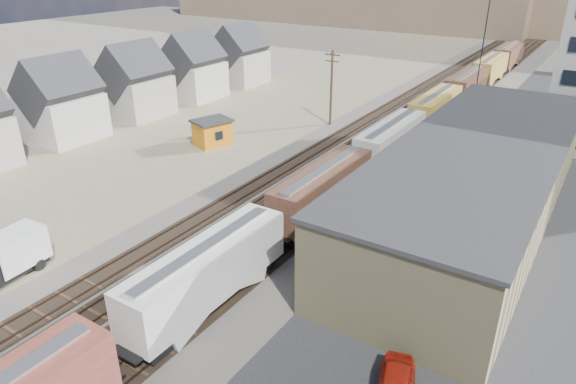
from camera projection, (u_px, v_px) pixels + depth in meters
The scene contains 12 objects.
ground at pixel (140, 309), 34.09m from camera, with size 300.00×300.00×0.00m, color #6B6356.
ballast_bed at pixel (410, 120), 72.11m from camera, with size 18.00×200.00×0.06m, color #4C4742.
dirt_yard at pixel (254, 115), 74.31m from camera, with size 24.00×180.00×0.03m, color #6E604B.
asphalt_lot at pixel (571, 195), 49.91m from camera, with size 26.00×120.00×0.04m, color #232326.
rail_tracks at pixel (407, 119), 72.34m from camera, with size 11.40×200.00×0.24m.
freight_train at pixel (415, 122), 61.99m from camera, with size 3.00×119.74×4.46m.
warehouse at pixel (477, 180), 44.20m from camera, with size 12.40×40.40×7.25m.
utility_pole_north at pixel (331, 86), 67.95m from camera, with size 2.20×0.32×10.00m.
radio_mast at pixel (483, 48), 72.90m from camera, with size 1.20×0.16×18.00m.
townhouse_row at pixel (100, 94), 67.93m from camera, with size 8.15×68.16×10.47m.
box_truck at pixel (7, 257), 36.76m from camera, with size 2.71×6.28×3.27m.
maintenance_shed at pixel (212, 132), 62.21m from camera, with size 4.59×5.23×3.22m.
Camera 1 is at (23.21, -17.81, 21.53)m, focal length 32.00 mm.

